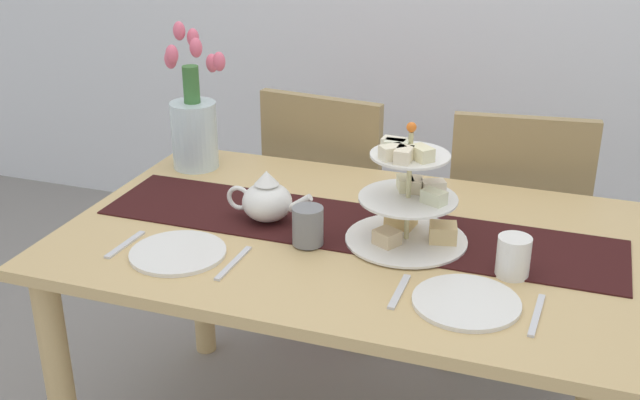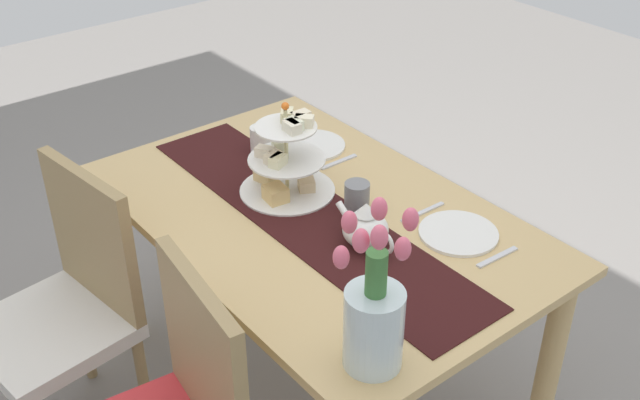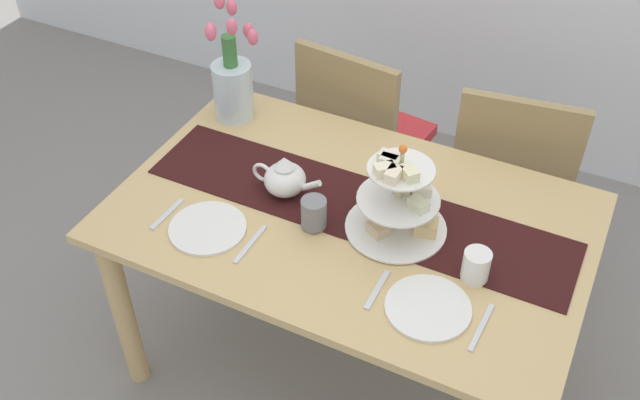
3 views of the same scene
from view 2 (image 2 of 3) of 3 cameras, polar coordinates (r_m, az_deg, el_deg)
ground_plane at (r=2.79m, az=-0.25°, el=-13.63°), size 8.00×8.00×0.00m
dining_table at (r=2.38m, az=-0.28°, el=-3.12°), size 1.42×0.90×0.73m
chair_right at (r=2.46m, az=-18.21°, el=-7.22°), size 0.47×0.47×0.91m
table_runner at (r=2.30m, az=-1.01°, el=-1.14°), size 1.34×0.29×0.00m
tiered_cake_stand at (r=2.36m, az=-2.62°, el=2.77°), size 0.30×0.30×0.30m
teapot at (r=2.14m, az=3.41°, el=-2.08°), size 0.24×0.13×0.14m
tulip_vase at (r=1.73m, az=4.01°, el=-8.56°), size 0.19×0.19×0.43m
dinner_plate_left at (r=2.25m, az=10.22°, el=-2.43°), size 0.23×0.23×0.01m
fork_left at (r=2.18m, az=13.01°, el=-4.14°), size 0.02×0.15×0.01m
knife_left at (r=2.33m, az=7.62°, el=-0.90°), size 0.02×0.17×0.01m
dinner_plate_right at (r=2.67m, az=-0.59°, el=4.07°), size 0.23×0.23×0.01m
fork_right at (r=2.58m, az=1.40°, el=2.85°), size 0.02×0.15×0.01m
knife_right at (r=2.78m, az=-2.43°, el=5.13°), size 0.02×0.17×0.01m
mug_grey at (r=2.29m, az=2.75°, el=0.20°), size 0.08×0.08×0.09m
mug_white_text at (r=2.63m, az=-4.37°, el=4.46°), size 0.08×0.08×0.09m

